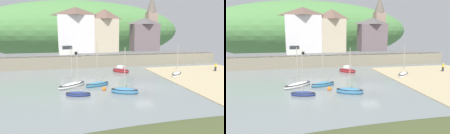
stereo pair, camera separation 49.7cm
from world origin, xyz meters
TOP-DOWN VIEW (x-y plane):
  - ground at (1.40, -9.56)m, footprint 48.00×41.00m
  - quay_seawall at (0.00, 17.50)m, footprint 48.00×9.40m
  - hillside_backdrop at (-5.38, 55.20)m, footprint 80.00×44.00m
  - waterfront_building_left at (-8.03, 25.20)m, footprint 8.80×5.54m
  - waterfront_building_centre at (-0.92, 25.20)m, footprint 6.63×5.21m
  - waterfront_building_right at (9.88, 25.20)m, footprint 7.33×4.54m
  - church_with_spire at (13.44, 29.20)m, footprint 3.00×3.00m
  - sailboat_far_left at (-3.55, -2.21)m, footprint 3.63×2.51m
  - sailboat_white_hull at (-9.19, -1.92)m, footprint 3.19×1.81m
  - motorboat_with_cabin at (-0.66, 10.25)m, footprint 3.40×3.33m
  - rowboat_small_beached at (7.66, 4.76)m, footprint 3.42×3.44m
  - sailboat_tall_mast at (-6.35, 1.69)m, footprint 3.69×2.08m
  - sailboat_nearest_shore at (-9.78, 2.02)m, footprint 4.26×3.59m
  - parked_car_near_slipway at (-10.16, 20.70)m, footprint 4.26×2.13m
  - person_on_slipway at (17.05, 6.87)m, footprint 0.34×0.34m
  - mooring_buoy at (-5.78, -0.38)m, footprint 0.56×0.56m

SIDE VIEW (x-z plane):
  - ground at x=1.40m, z-range -0.14..0.47m
  - mooring_buoy at x=-5.78m, z-range -0.11..0.45m
  - sailboat_white_hull at x=-9.19m, z-range -2.28..2.74m
  - sailboat_nearest_shore at x=-9.78m, z-range -2.54..3.06m
  - sailboat_tall_mast at x=-6.35m, z-range -2.91..3.48m
  - sailboat_far_left at x=-3.55m, z-range -2.62..3.23m
  - rowboat_small_beached at x=7.66m, z-range -2.45..3.09m
  - motorboat_with_cabin at x=-0.66m, z-range -0.35..1.06m
  - person_on_slipway at x=17.05m, z-range 0.17..1.79m
  - quay_seawall at x=0.00m, z-range 0.16..2.56m
  - parked_car_near_slipway at x=-10.16m, z-range 2.23..4.18m
  - waterfront_building_right at x=9.88m, z-range 2.48..11.13m
  - hillside_backdrop at x=-5.38m, z-range -3.34..18.91m
  - waterfront_building_centre at x=-0.92m, z-range 2.50..13.13m
  - waterfront_building_left at x=-8.03m, z-range 2.48..13.41m
  - church_with_spire at x=13.44m, z-range 2.63..17.69m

